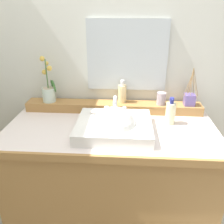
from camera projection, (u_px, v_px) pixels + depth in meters
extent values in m
cube|color=silver|center=(115.00, 56.00, 1.74)|extent=(2.94, 0.20, 2.45)
cube|color=#A3743F|center=(111.00, 184.00, 1.67)|extent=(1.29, 0.62, 0.83)
cube|color=silver|center=(111.00, 129.00, 1.50)|extent=(1.31, 0.65, 0.04)
cube|color=#A3743F|center=(106.00, 159.00, 1.20)|extent=(1.31, 0.02, 0.04)
cube|color=#A3743F|center=(113.00, 107.00, 1.70)|extent=(1.23, 0.12, 0.06)
cube|color=white|center=(114.00, 127.00, 1.42)|extent=(0.44, 0.39, 0.07)
sphere|color=white|center=(114.00, 129.00, 1.40)|extent=(0.27, 0.27, 0.27)
cylinder|color=silver|center=(115.00, 105.00, 1.51)|extent=(0.02, 0.02, 0.10)
cylinder|color=silver|center=(115.00, 101.00, 1.44)|extent=(0.02, 0.11, 0.02)
sphere|color=silver|center=(115.00, 98.00, 1.49)|extent=(0.03, 0.03, 0.03)
cylinder|color=silver|center=(107.00, 109.00, 1.52)|extent=(0.03, 0.03, 0.04)
cylinder|color=silver|center=(124.00, 110.00, 1.52)|extent=(0.03, 0.03, 0.04)
ellipsoid|color=beige|center=(96.00, 112.00, 1.50)|extent=(0.07, 0.04, 0.02)
cylinder|color=silver|center=(49.00, 95.00, 1.70)|extent=(0.09, 0.09, 0.10)
cylinder|color=tan|center=(48.00, 89.00, 1.68)|extent=(0.08, 0.08, 0.01)
cylinder|color=#476B38|center=(47.00, 74.00, 1.63)|extent=(0.01, 0.01, 0.20)
ellipsoid|color=#387033|center=(54.00, 86.00, 1.66)|extent=(0.03, 0.03, 0.09)
ellipsoid|color=#387033|center=(52.00, 85.00, 1.70)|extent=(0.04, 0.04, 0.08)
sphere|color=gold|center=(44.00, 72.00, 1.64)|extent=(0.03, 0.03, 0.03)
sphere|color=gold|center=(49.00, 68.00, 1.61)|extent=(0.04, 0.04, 0.04)
sphere|color=gold|center=(47.00, 63.00, 1.62)|extent=(0.03, 0.03, 0.03)
sphere|color=gold|center=(42.00, 59.00, 1.61)|extent=(0.03, 0.03, 0.03)
cylinder|color=beige|center=(122.00, 94.00, 1.68)|extent=(0.06, 0.06, 0.12)
cylinder|color=silver|center=(122.00, 84.00, 1.65)|extent=(0.02, 0.02, 0.02)
cylinder|color=silver|center=(122.00, 82.00, 1.64)|extent=(0.03, 0.03, 0.02)
cylinder|color=silver|center=(122.00, 82.00, 1.63)|extent=(0.01, 0.03, 0.01)
cylinder|color=#9F9098|center=(161.00, 99.00, 1.64)|extent=(0.06, 0.06, 0.09)
cube|color=#66559D|center=(189.00, 100.00, 1.63)|extent=(0.07, 0.07, 0.08)
cylinder|color=#9E7A4C|center=(196.00, 82.00, 1.58)|extent=(0.05, 0.01, 0.19)
cylinder|color=#9E7A4C|center=(194.00, 82.00, 1.59)|extent=(0.03, 0.02, 0.19)
cylinder|color=#9E7A4C|center=(191.00, 81.00, 1.60)|extent=(0.00, 0.04, 0.19)
cylinder|color=#9E7A4C|center=(190.00, 82.00, 1.59)|extent=(0.02, 0.02, 0.19)
cylinder|color=#9E7A4C|center=(189.00, 84.00, 1.59)|extent=(0.04, 0.01, 0.17)
cylinder|color=#9E7A4C|center=(190.00, 83.00, 1.58)|extent=(0.02, 0.02, 0.18)
cylinder|color=#9E7A4C|center=(192.00, 83.00, 1.57)|extent=(0.01, 0.03, 0.18)
cylinder|color=#9E7A4C|center=(195.00, 86.00, 1.57)|extent=(0.04, 0.05, 0.16)
cylinder|color=beige|center=(170.00, 114.00, 1.50)|extent=(0.06, 0.06, 0.14)
cylinder|color=navy|center=(172.00, 102.00, 1.47)|extent=(0.02, 0.02, 0.02)
cylinder|color=navy|center=(172.00, 99.00, 1.47)|extent=(0.03, 0.03, 0.02)
cylinder|color=navy|center=(172.00, 100.00, 1.45)|extent=(0.01, 0.03, 0.01)
cube|color=silver|center=(127.00, 56.00, 1.62)|extent=(0.55, 0.02, 0.47)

